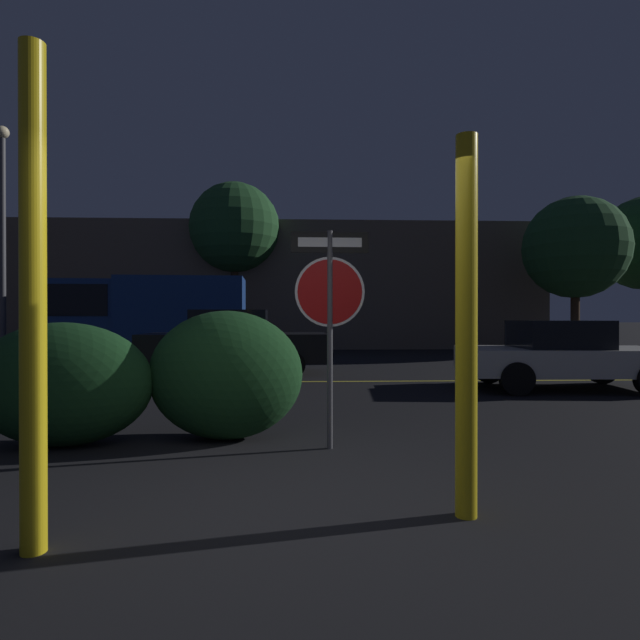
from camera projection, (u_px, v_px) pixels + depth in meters
ground_plane at (290, 516)px, 3.50m from camera, size 260.00×260.00×0.00m
road_center_stripe at (297, 382)px, 10.78m from camera, size 42.13×0.12×0.01m
stop_sign at (330, 295)px, 5.29m from camera, size 0.83×0.06×2.31m
yellow_pole_left at (33, 298)px, 2.95m from camera, size 0.15×0.15×3.02m
yellow_pole_right at (466, 326)px, 3.48m from camera, size 0.15×0.15×2.67m
hedge_bush_1 at (62, 384)px, 5.40m from camera, size 1.94×0.98×1.34m
hedge_bush_2 at (226, 375)px, 5.70m from camera, size 1.75×1.07×1.47m
passing_car_2 at (235, 342)px, 12.34m from camera, size 4.62×2.14×1.58m
passing_car_3 at (562, 355)px, 9.68m from camera, size 4.01×2.15×1.34m
delivery_truck at (141, 313)px, 15.85m from camera, size 6.30×2.59×2.66m
street_lamp at (3, 223)px, 15.43m from camera, size 0.38×0.38×7.32m
tree_0 at (575, 248)px, 18.78m from camera, size 3.82×3.82×5.94m
tree_1 at (235, 228)px, 21.25m from camera, size 3.82×3.82×7.14m
building_backdrop at (233, 287)px, 22.92m from camera, size 27.99×3.35×5.60m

